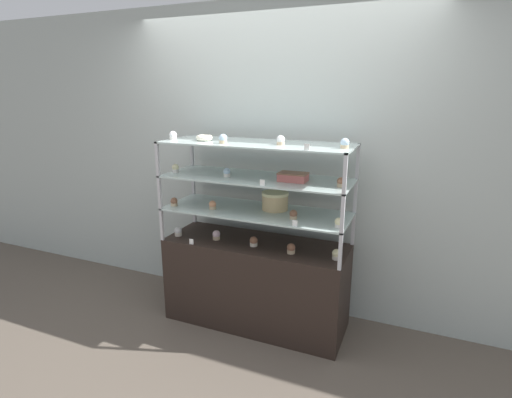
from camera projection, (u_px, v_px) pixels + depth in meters
name	position (u px, v px, depth m)	size (l,w,h in m)	color
ground_plane	(256.00, 321.00, 3.39)	(20.00, 20.00, 0.00)	brown
back_wall	(275.00, 162.00, 3.41)	(8.00, 0.05, 2.60)	#A8B2AD
display_base	(256.00, 282.00, 3.30)	(1.47, 0.52, 0.71)	black
display_riser_lower	(256.00, 212.00, 3.14)	(1.47, 0.52, 0.27)	#B7B7BC
display_riser_middle	(256.00, 179.00, 3.07)	(1.47, 0.52, 0.27)	#B7B7BC
display_riser_upper	(256.00, 144.00, 3.00)	(1.47, 0.52, 0.27)	#B7B7BC
layer_cake_centerpiece	(275.00, 201.00, 3.14)	(0.21, 0.21, 0.14)	#DBBC84
sheet_cake_frosted	(293.00, 177.00, 2.93)	(0.21, 0.14, 0.06)	#C66660
cupcake_0	(178.00, 232.00, 3.34)	(0.06, 0.06, 0.08)	beige
cupcake_1	(216.00, 235.00, 3.25)	(0.06, 0.06, 0.08)	#CCB28C
cupcake_2	(254.00, 242.00, 3.12)	(0.06, 0.06, 0.08)	beige
cupcake_3	(291.00, 249.00, 2.98)	(0.06, 0.06, 0.08)	#CCB28C
cupcake_4	(336.00, 254.00, 2.87)	(0.06, 0.06, 0.08)	beige
price_tag_0	(191.00, 242.00, 3.15)	(0.04, 0.00, 0.04)	white
cupcake_5	(174.00, 202.00, 3.26)	(0.06, 0.06, 0.07)	#CCB28C
cupcake_6	(213.00, 205.00, 3.17)	(0.06, 0.06, 0.07)	#CCB28C
cupcake_7	(293.00, 215.00, 2.92)	(0.06, 0.06, 0.07)	#CCB28C
cupcake_8	(339.00, 223.00, 2.74)	(0.06, 0.06, 0.07)	white
price_tag_1	(295.00, 223.00, 2.76)	(0.04, 0.00, 0.04)	white
cupcake_9	(175.00, 168.00, 3.24)	(0.05, 0.05, 0.07)	white
cupcake_10	(227.00, 172.00, 3.08)	(0.05, 0.05, 0.07)	white
cupcake_11	(341.00, 182.00, 2.75)	(0.05, 0.05, 0.07)	#CCB28C
price_tag_2	(262.00, 183.00, 2.79)	(0.04, 0.00, 0.04)	white
cupcake_12	(173.00, 136.00, 3.16)	(0.06, 0.06, 0.07)	white
cupcake_13	(223.00, 139.00, 2.95)	(0.06, 0.06, 0.07)	#CCB28C
cupcake_14	(281.00, 140.00, 2.86)	(0.06, 0.06, 0.07)	#CCB28C
cupcake_15	(345.00, 144.00, 2.69)	(0.06, 0.06, 0.07)	#CCB28C
price_tag_3	(307.00, 147.00, 2.60)	(0.04, 0.00, 0.04)	white
donut_glazed	(204.00, 138.00, 3.11)	(0.13, 0.13, 0.04)	#EFE5CC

